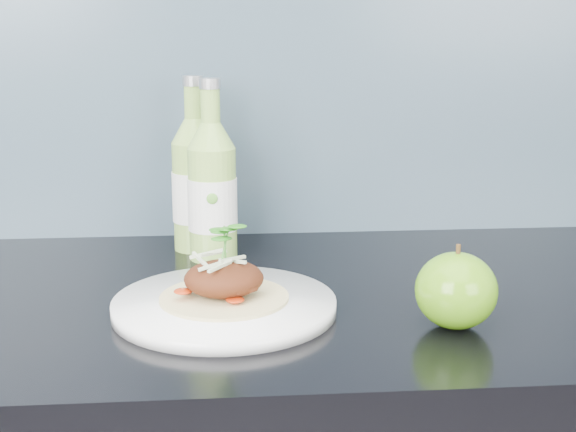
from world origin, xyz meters
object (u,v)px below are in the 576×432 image
Objects in this scene: cider_bottle_left at (196,185)px; dinner_plate at (224,305)px; green_apple at (456,291)px; cider_bottle_right at (212,192)px.

dinner_plate is at bearing -84.40° from cider_bottle_left.
green_apple is 0.40m from cider_bottle_right.
cider_bottle_right reaches higher than green_apple.
cider_bottle_left reaches higher than green_apple.
cider_bottle_right is at bearing 132.65° from green_apple.
green_apple is at bearing -65.58° from cider_bottle_right.
cider_bottle_right reaches higher than dinner_plate.
cider_bottle_left reaches higher than dinner_plate.
green_apple is 0.37× the size of cider_bottle_right.
dinner_plate is 3.62× the size of green_apple.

